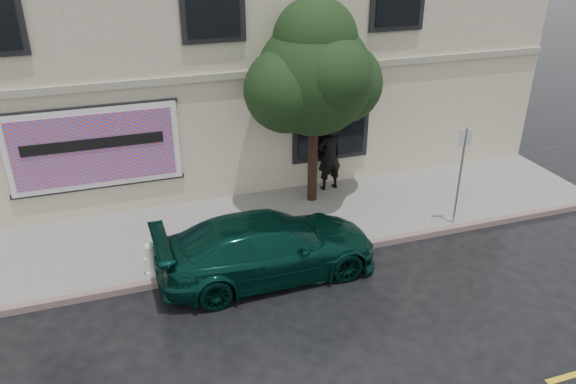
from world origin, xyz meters
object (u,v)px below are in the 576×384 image
object	(u,v)px
car	(268,247)
fire_hydrant	(151,259)
pedestrian	(329,156)
street_tree	(314,78)

from	to	relation	value
car	fire_hydrant	distance (m)	2.57
car	pedestrian	world-z (taller)	pedestrian
car	street_tree	size ratio (longest dim) A/B	0.99
pedestrian	street_tree	bearing A→B (deg)	27.80
car	pedestrian	xyz separation A→B (m)	(2.83, 3.40, 0.44)
car	fire_hydrant	xyz separation A→B (m)	(-2.49, 0.60, -0.18)
car	street_tree	bearing A→B (deg)	-37.84
car	pedestrian	bearing A→B (deg)	-41.32
fire_hydrant	street_tree	bearing A→B (deg)	30.04
pedestrian	fire_hydrant	distance (m)	6.05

